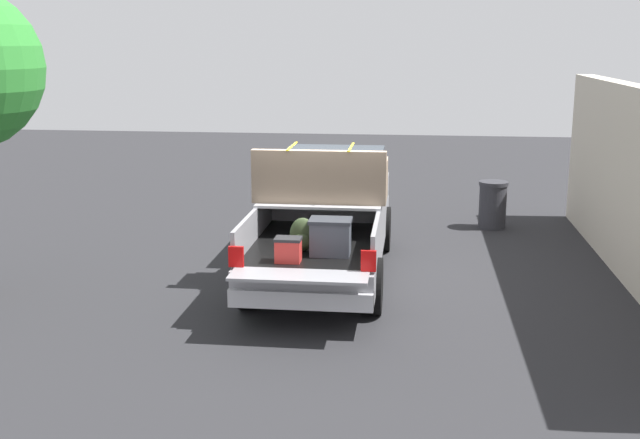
# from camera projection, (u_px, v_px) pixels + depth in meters

# --- Properties ---
(ground_plane) EXTENTS (40.00, 40.00, 0.00)m
(ground_plane) POSITION_uv_depth(u_px,v_px,m) (324.00, 276.00, 13.14)
(ground_plane) COLOR #262628
(pickup_truck) EXTENTS (6.05, 2.06, 2.23)m
(pickup_truck) POSITION_uv_depth(u_px,v_px,m) (327.00, 214.00, 13.28)
(pickup_truck) COLOR gray
(pickup_truck) RESTS_ON ground_plane
(trash_can) EXTENTS (0.60, 0.60, 0.98)m
(trash_can) POSITION_uv_depth(u_px,v_px,m) (493.00, 204.00, 16.38)
(trash_can) COLOR #2D2D33
(trash_can) RESTS_ON ground_plane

